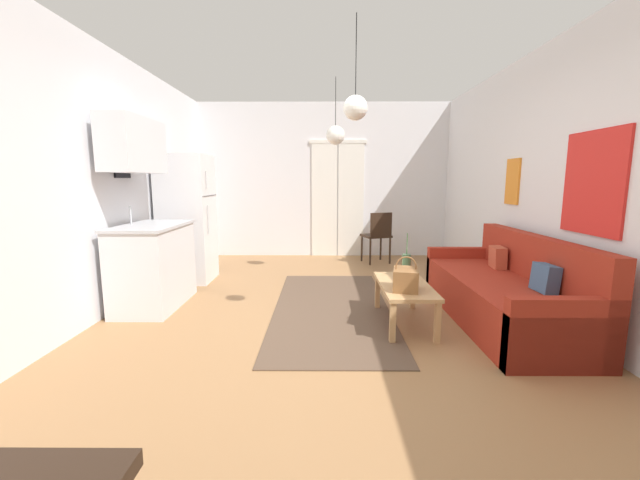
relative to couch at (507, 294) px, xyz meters
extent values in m
cube|color=#996D44|center=(-1.79, -0.35, -0.33)|extent=(5.06, 8.11, 0.10)
cube|color=silver|center=(-1.79, 3.46, 1.10)|extent=(4.66, 0.10, 2.75)
cube|color=white|center=(-1.77, 3.39, 0.74)|extent=(0.46, 0.02, 2.03)
cube|color=white|center=(-1.29, 3.39, 0.74)|extent=(0.46, 0.02, 2.03)
cube|color=white|center=(-1.53, 3.39, 1.78)|extent=(1.02, 0.03, 0.06)
cube|color=silver|center=(0.49, -0.35, 1.10)|extent=(0.10, 7.71, 2.75)
cube|color=red|center=(0.42, -0.44, 1.08)|extent=(0.02, 0.73, 0.86)
cube|color=orange|center=(0.42, 0.93, 1.09)|extent=(0.02, 0.30, 0.53)
cube|color=silver|center=(-4.07, -0.35, 1.10)|extent=(0.10, 7.71, 2.75)
cube|color=black|center=(-4.01, 0.63, 1.33)|extent=(0.02, 0.32, 0.40)
cube|color=brown|center=(-1.71, 0.38, -0.27)|extent=(1.23, 2.81, 0.01)
cube|color=maroon|center=(-0.08, 0.00, -0.06)|extent=(0.83, 2.17, 0.43)
cube|color=maroon|center=(0.26, 0.00, 0.15)|extent=(0.15, 2.17, 0.86)
cube|color=maroon|center=(-0.08, -1.03, 0.00)|extent=(0.83, 0.11, 0.56)
cube|color=maroon|center=(-0.08, 1.03, 0.00)|extent=(0.83, 0.11, 0.56)
cube|color=#3D5B7F|center=(0.10, -0.44, 0.28)|extent=(0.15, 0.24, 0.25)
cube|color=#B74C33|center=(0.10, 0.47, 0.28)|extent=(0.15, 0.24, 0.24)
cube|color=tan|center=(-1.02, -0.06, 0.10)|extent=(0.46, 1.00, 0.04)
cube|color=tan|center=(-1.21, -0.52, -0.10)|extent=(0.05, 0.05, 0.36)
cube|color=tan|center=(-0.83, -0.52, -0.10)|extent=(0.05, 0.05, 0.36)
cube|color=tan|center=(-1.21, 0.40, -0.10)|extent=(0.05, 0.05, 0.36)
cube|color=tan|center=(-0.83, 0.40, -0.10)|extent=(0.05, 0.05, 0.36)
cylinder|color=#47704C|center=(-0.94, 0.23, 0.24)|extent=(0.09, 0.09, 0.23)
cylinder|color=#477F42|center=(-0.94, 0.23, 0.46)|extent=(0.01, 0.01, 0.22)
cube|color=brown|center=(-1.05, -0.26, 0.22)|extent=(0.28, 0.34, 0.19)
torus|color=brown|center=(-1.05, -0.26, 0.33)|extent=(0.19, 0.01, 0.19)
cube|color=white|center=(-3.66, 1.59, 0.58)|extent=(0.64, 0.65, 1.72)
cube|color=#4C4C51|center=(-3.33, 1.59, 0.90)|extent=(0.01, 0.62, 0.01)
cylinder|color=#B7BABF|center=(-3.32, 1.41, 1.11)|extent=(0.02, 0.02, 0.24)
cylinder|color=#B7BABF|center=(-3.32, 1.41, 0.59)|extent=(0.02, 0.02, 0.38)
cube|color=silver|center=(-3.66, 0.47, 0.16)|extent=(0.57, 1.04, 0.88)
cube|color=#B7BABF|center=(-3.66, 0.47, 0.62)|extent=(0.60, 1.07, 0.03)
cube|color=#999BA0|center=(-3.66, 0.50, 0.57)|extent=(0.36, 0.40, 0.10)
cylinder|color=#B7BABF|center=(-3.89, 0.50, 0.73)|extent=(0.02, 0.02, 0.20)
cube|color=silver|center=(-3.79, 0.47, 1.47)|extent=(0.32, 0.94, 0.57)
cylinder|color=black|center=(-0.79, 3.00, -0.05)|extent=(0.03, 0.03, 0.45)
cylinder|color=black|center=(-1.13, 2.89, -0.05)|extent=(0.03, 0.03, 0.45)
cylinder|color=black|center=(-0.68, 2.68, -0.05)|extent=(0.03, 0.03, 0.45)
cylinder|color=black|center=(-1.02, 2.57, -0.05)|extent=(0.03, 0.03, 0.45)
cube|color=black|center=(-0.91, 2.79, 0.18)|extent=(0.52, 0.51, 0.04)
cube|color=black|center=(-0.85, 2.62, 0.39)|extent=(0.37, 0.15, 0.39)
cylinder|color=black|center=(-1.53, -0.24, 2.15)|extent=(0.01, 0.01, 0.65)
sphere|color=white|center=(-1.53, -0.24, 1.72)|extent=(0.21, 0.21, 0.21)
cylinder|color=black|center=(-1.63, 1.75, 2.15)|extent=(0.01, 0.01, 0.63)
sphere|color=white|center=(-1.63, 1.75, 1.71)|extent=(0.26, 0.26, 0.26)
camera|label=1|loc=(-1.81, -3.68, 1.11)|focal=21.77mm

